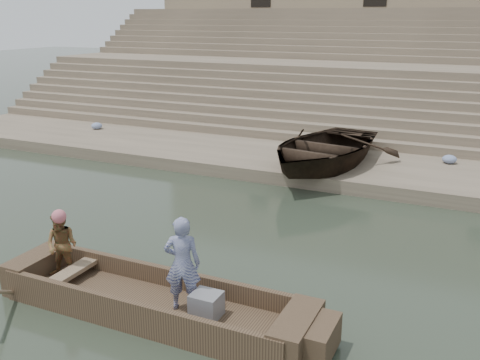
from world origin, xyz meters
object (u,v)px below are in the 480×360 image
Objects in this scene: rowing_man at (62,245)px; television at (206,305)px; standing_man at (182,264)px; main_rowboat at (153,308)px; beached_rowboat at (322,148)px.

television is at bearing -14.58° from rowing_man.
standing_man is 1.30× the size of rowing_man.
main_rowboat is 4.04× the size of rowing_man.
main_rowboat is 3.11× the size of standing_man.
beached_rowboat reaches higher than television.
standing_man is 0.30× the size of beached_rowboat.
beached_rowboat is at bearing 63.12° from rowing_man.
rowing_man reaches higher than television.
beached_rowboat is (2.26, 8.79, 0.11)m from rowing_man.
standing_man is at bearing -13.63° from rowing_man.
main_rowboat is 1.08m from standing_man.
television reaches higher than main_rowboat.
rowing_man is at bearing -23.94° from standing_man.
standing_man reaches higher than beached_rowboat.
beached_rowboat is at bearing 94.87° from television.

